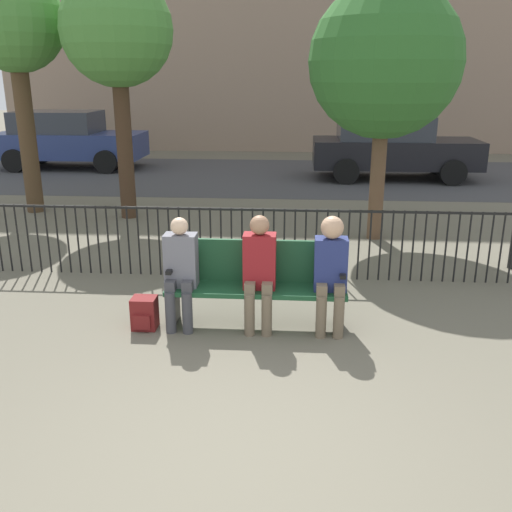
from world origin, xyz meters
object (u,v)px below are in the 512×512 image
Objects in this scene: tree_2 at (385,62)px; seated_person_2 at (331,267)px; parked_car_1 at (67,139)px; seated_person_1 at (259,267)px; tree_0 at (14,26)px; parked_car_0 at (392,146)px; park_bench at (257,280)px; tree_1 at (117,33)px; backpack at (144,313)px; seated_person_0 at (180,268)px.

seated_person_2 is at bearing -104.23° from tree_2.
tree_2 is at bearing 75.77° from seated_person_2.
seated_person_2 is 12.71m from parked_car_1.
seated_person_1 is 7.60m from tree_0.
seated_person_1 is 0.74m from seated_person_2.
seated_person_1 is 0.30× the size of parked_car_0.
tree_2 is 6.19m from parked_car_0.
park_bench is at bearing 170.70° from seated_person_2.
parked_car_1 is at bearing 120.92° from tree_1.
seated_person_2 is 3.57× the size of backpack.
tree_1 is (-1.99, 4.84, 2.64)m from seated_person_0.
tree_0 is at bearing 170.32° from tree_1.
seated_person_0 is 0.83m from seated_person_1.
parked_car_0 is at bearing 73.10° from park_bench.
park_bench is at bearing -115.73° from tree_2.
tree_2 is (2.90, 3.78, 2.62)m from backpack.
tree_2 reaches higher than park_bench.
park_bench is at bearing -106.90° from parked_car_0.
park_bench is 1.59× the size of seated_person_0.
backpack is 0.08× the size of tree_1.
tree_0 is at bearing 137.07° from seated_person_2.
seated_person_2 is 4.34m from tree_2.
tree_1 is 1.04× the size of parked_car_1.
backpack is at bearing -64.73° from parked_car_1.
parked_car_0 is (4.02, 9.55, 0.67)m from backpack.
seated_person_0 is 7.11m from tree_0.
tree_0 is (-5.57, 5.18, 2.74)m from seated_person_2.
seated_person_0 is 0.64m from backpack.
park_bench is 1.54× the size of seated_person_1.
seated_person_0 is 0.28× the size of tree_1.
park_bench is 0.43× the size of tree_0.
seated_person_2 is (0.74, 0.00, 0.02)m from seated_person_1.
parked_car_0 is (2.80, 9.46, 0.15)m from seated_person_1.
parked_car_1 is at bearing 138.99° from tree_2.
parked_car_1 is (-7.95, 6.91, -1.95)m from tree_2.
backpack is at bearing -127.54° from tree_2.
parked_car_0 is 1.00× the size of parked_car_1.
tree_1 reaches higher than seated_person_1.
park_bench is 0.23m from seated_person_1.
parked_car_0 is at bearing 73.52° from seated_person_1.
park_bench is 0.46× the size of parked_car_0.
seated_person_2 is at bearing 2.69° from backpack.
parked_car_1 reaches higher than seated_person_1.
tree_0 is at bearing 132.98° from seated_person_1.
tree_2 is at bearing -100.99° from parked_car_0.
seated_person_1 is at bearing -114.46° from tree_2.
tree_2 is (4.50, -1.15, -0.51)m from tree_1.
seated_person_1 is 0.31× the size of tree_2.
seated_person_1 is 3.56× the size of backpack.
tree_1 reaches higher than seated_person_2.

